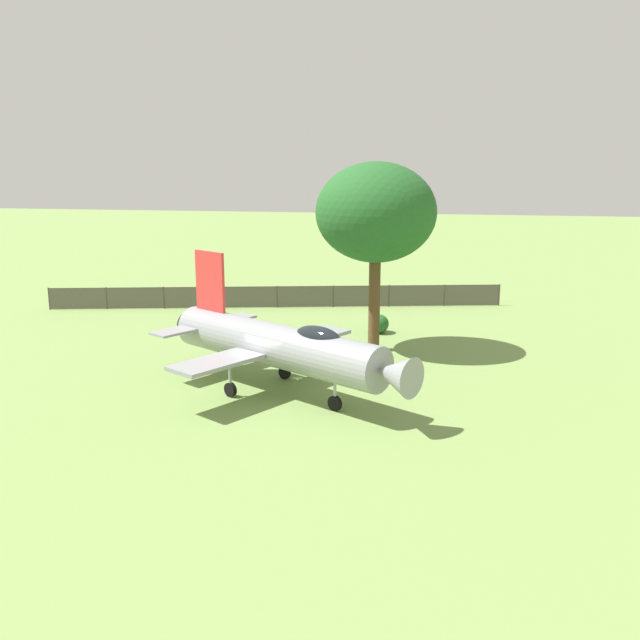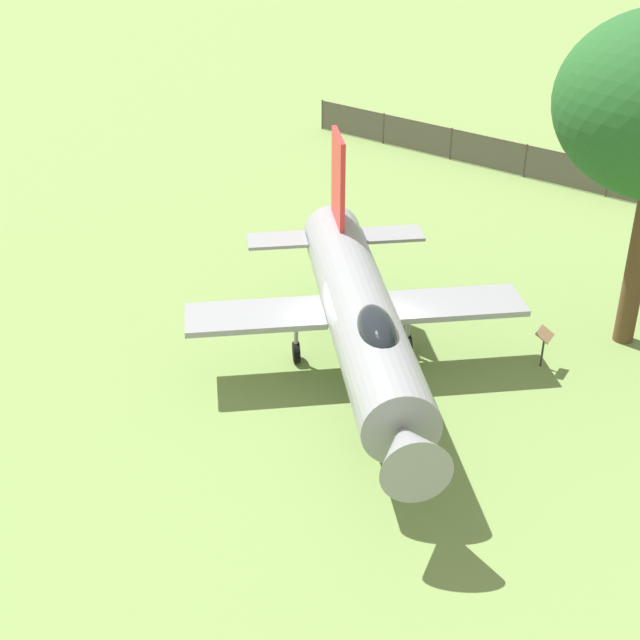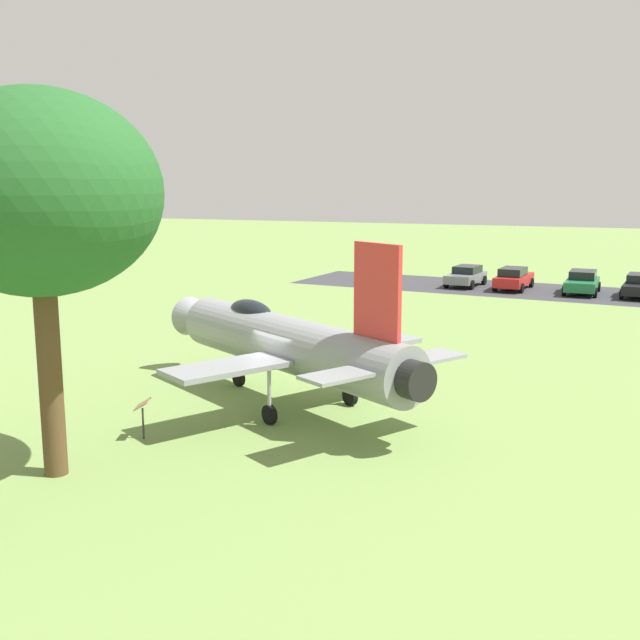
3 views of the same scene
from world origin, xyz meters
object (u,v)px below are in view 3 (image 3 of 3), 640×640
parked_car_green (582,282)px  parked_car_red (513,278)px  parked_car_black (640,285)px  display_jet (284,342)px  parked_car_gray (466,276)px  info_plaque (143,410)px  shade_tree (38,195)px

parked_car_green → parked_car_red: 4.35m
parked_car_black → parked_car_green: bearing=-90.0°
parked_car_black → parked_car_red: 7.77m
display_jet → parked_car_black: display_jet is taller
parked_car_green → parked_car_gray: size_ratio=1.03×
info_plaque → display_jet: bearing=152.3°
parked_car_red → shade_tree: bearing=176.0°
parked_car_gray → parked_car_red: bearing=88.9°
parked_car_green → parked_car_gray: bearing=-93.4°
display_jet → parked_car_red: (-29.62, 3.78, -1.33)m
shade_tree → display_jet: bearing=158.8°
info_plaque → parked_car_green: parked_car_green is taller
shade_tree → info_plaque: size_ratio=8.26×
display_jet → parked_car_green: 30.47m
shade_tree → parked_car_black: (-36.60, 14.48, -6.19)m
display_jet → parked_car_green: size_ratio=2.65×
display_jet → info_plaque: size_ratio=10.37×
parked_car_black → display_jet: bearing=-15.5°
parked_car_green → parked_car_red: parked_car_red is taller
info_plaque → parked_car_green: (-33.92, 10.53, -0.10)m
display_jet → parked_car_black: (-28.97, 11.52, -1.35)m
shade_tree → parked_car_green: bearing=163.3°
info_plaque → parked_car_black: size_ratio=0.26×
shade_tree → parked_car_black: size_ratio=2.16×
display_jet → parked_car_green: display_jet is taller
shade_tree → parked_car_green: (-36.97, 11.09, -6.17)m
shade_tree → parked_car_red: shade_tree is taller
parked_car_green → parked_car_red: size_ratio=0.95×
parked_car_black → parked_car_gray: 11.04m
parked_car_green → info_plaque: bearing=-14.6°
info_plaque → parked_car_red: parked_car_red is taller
parked_car_black → parked_car_gray: bearing=-89.9°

